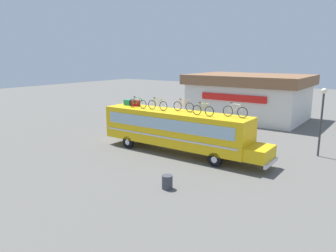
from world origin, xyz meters
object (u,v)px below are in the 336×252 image
object	(u,v)px
rooftop_bicycle_3	(183,106)
rooftop_bicycle_5	(235,111)
rooftop_bicycle_1	(138,103)
rooftop_bicycle_4	(203,110)
bus	(177,129)
luggage_bag_2	(136,103)
rooftop_bicycle_2	(157,105)
street_lamp	(322,112)
luggage_bag_1	(129,102)
trash_bin	(167,182)

from	to	relation	value
rooftop_bicycle_3	rooftop_bicycle_5	xyz separation A→B (m)	(4.02, 0.02, 0.02)
rooftop_bicycle_1	rooftop_bicycle_4	world-z (taller)	rooftop_bicycle_4
rooftop_bicycle_1	rooftop_bicycle_3	distance (m)	3.89
bus	rooftop_bicycle_1	bearing A→B (deg)	-174.83
luggage_bag_2	rooftop_bicycle_4	bearing A→B (deg)	-5.99
luggage_bag_2	rooftop_bicycle_2	distance (m)	2.73
luggage_bag_2	rooftop_bicycle_4	size ratio (longest dim) A/B	0.38
bus	rooftop_bicycle_1	size ratio (longest dim) A/B	7.55
rooftop_bicycle_1	luggage_bag_2	bearing A→B (deg)	139.41
bus	rooftop_bicycle_1	distance (m)	3.88
street_lamp	luggage_bag_1	bearing A→B (deg)	-160.30
bus	rooftop_bicycle_4	xyz separation A→B (m)	(2.36, -0.37, 1.65)
bus	rooftop_bicycle_4	distance (m)	2.90
rooftop_bicycle_3	rooftop_bicycle_4	size ratio (longest dim) A/B	1.07
rooftop_bicycle_2	trash_bin	xyz separation A→B (m)	(4.93, -5.62, -3.14)
bus	trash_bin	size ratio (longest dim) A/B	17.60
street_lamp	bus	bearing A→B (deg)	-148.85
street_lamp	trash_bin	bearing A→B (deg)	-115.78
rooftop_bicycle_2	street_lamp	size ratio (longest dim) A/B	0.36
bus	street_lamp	world-z (taller)	street_lamp
rooftop_bicycle_1	trash_bin	world-z (taller)	rooftop_bicycle_1
rooftop_bicycle_2	rooftop_bicycle_4	bearing A→B (deg)	-1.57
rooftop_bicycle_2	rooftop_bicycle_3	size ratio (longest dim) A/B	1.02
bus	trash_bin	bearing A→B (deg)	-60.38
rooftop_bicycle_1	luggage_bag_1	bearing A→B (deg)	156.64
rooftop_bicycle_3	rooftop_bicycle_2	bearing A→B (deg)	-163.23
rooftop_bicycle_2	rooftop_bicycle_3	xyz separation A→B (m)	(1.93, 0.58, -0.01)
luggage_bag_2	rooftop_bicycle_1	distance (m)	0.99
luggage_bag_1	trash_bin	bearing A→B (deg)	-36.62
trash_bin	rooftop_bicycle_3	bearing A→B (deg)	115.81
luggage_bag_1	rooftop_bicycle_2	world-z (taller)	rooftop_bicycle_2
rooftop_bicycle_3	rooftop_bicycle_5	size ratio (longest dim) A/B	1.00
rooftop_bicycle_5	luggage_bag_1	bearing A→B (deg)	179.96
bus	trash_bin	world-z (taller)	bus
rooftop_bicycle_1	trash_bin	distance (m)	9.35
rooftop_bicycle_1	rooftop_bicycle_4	bearing A→B (deg)	-0.53
bus	rooftop_bicycle_1	world-z (taller)	rooftop_bicycle_1
luggage_bag_1	rooftop_bicycle_5	size ratio (longest dim) A/B	0.39
rooftop_bicycle_3	street_lamp	xyz separation A→B (m)	(8.38, 4.96, -0.25)
rooftop_bicycle_2	rooftop_bicycle_5	size ratio (longest dim) A/B	1.01
rooftop_bicycle_2	bus	bearing A→B (deg)	9.41
bus	rooftop_bicycle_3	size ratio (longest dim) A/B	7.57
bus	rooftop_bicycle_5	world-z (taller)	rooftop_bicycle_5
bus	luggage_bag_1	bearing A→B (deg)	176.05
luggage_bag_2	trash_bin	bearing A→B (deg)	-39.27
rooftop_bicycle_2	rooftop_bicycle_1	bearing A→B (deg)	-178.38
bus	luggage_bag_2	size ratio (longest dim) A/B	21.33
rooftop_bicycle_2	trash_bin	bearing A→B (deg)	-48.75
rooftop_bicycle_1	rooftop_bicycle_3	bearing A→B (deg)	9.39
rooftop_bicycle_1	rooftop_bicycle_5	distance (m)	7.89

